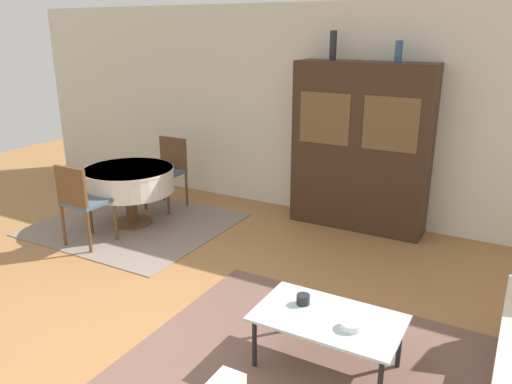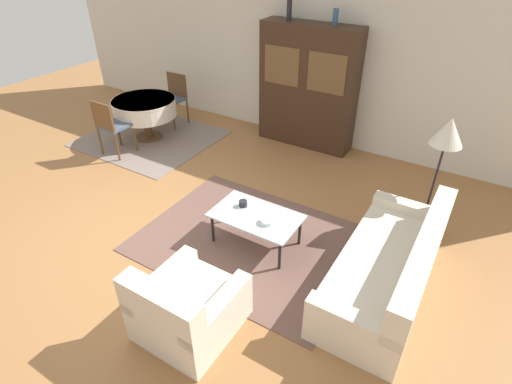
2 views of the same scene
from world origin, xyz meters
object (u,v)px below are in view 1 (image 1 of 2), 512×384
(coffee_table, at_px, (328,321))
(dining_table, at_px, (129,180))
(display_cabinet, at_px, (360,148))
(dining_chair_near, at_px, (81,199))
(cup, at_px, (303,299))
(vase_short, at_px, (399,51))
(bowl, at_px, (351,325))
(vase_tall, at_px, (333,45))
(dining_chair_far, at_px, (168,167))

(coffee_table, distance_m, dining_table, 3.55)
(coffee_table, relative_size, display_cabinet, 0.52)
(dining_chair_near, bearing_deg, cup, -11.87)
(dining_table, relative_size, vase_short, 4.74)
(cup, height_order, bowl, cup)
(dining_table, bearing_deg, dining_chair_near, -90.00)
(dining_chair_near, relative_size, vase_tall, 2.81)
(bowl, height_order, vase_short, vase_short)
(display_cabinet, height_order, bowl, display_cabinet)
(display_cabinet, relative_size, vase_short, 8.65)
(display_cabinet, height_order, dining_table, display_cabinet)
(bowl, bearing_deg, vase_tall, 114.45)
(coffee_table, relative_size, dining_chair_far, 1.10)
(dining_table, bearing_deg, vase_tall, 32.38)
(dining_chair_far, bearing_deg, vase_tall, -165.00)
(dining_table, distance_m, dining_chair_near, 0.77)
(dining_chair_near, height_order, bowl, dining_chair_near)
(cup, height_order, vase_short, vase_short)
(dining_chair_far, bearing_deg, cup, 144.04)
(bowl, bearing_deg, display_cabinet, 107.32)
(dining_chair_near, xyz_separation_m, vase_tall, (2.10, 2.11, 1.63))
(coffee_table, bearing_deg, vase_tall, 111.69)
(dining_chair_far, bearing_deg, dining_chair_near, 90.00)
(vase_tall, bearing_deg, dining_table, -147.62)
(display_cabinet, distance_m, vase_tall, 1.25)
(dining_chair_far, bearing_deg, display_cabinet, -167.38)
(dining_chair_far, relative_size, cup, 9.57)
(coffee_table, bearing_deg, dining_chair_near, 167.68)
(vase_tall, xyz_separation_m, vase_short, (0.77, 0.00, -0.05))
(dining_table, relative_size, dining_chair_far, 1.17)
(dining_chair_near, distance_m, dining_chair_far, 1.54)
(cup, distance_m, vase_tall, 3.36)
(dining_table, height_order, vase_tall, vase_tall)
(coffee_table, xyz_separation_m, dining_table, (-3.22, 1.47, 0.20))
(display_cabinet, distance_m, bowl, 3.06)
(coffee_table, xyz_separation_m, display_cabinet, (-0.71, 2.81, 0.63))
(dining_chair_near, relative_size, dining_chair_far, 1.00)
(display_cabinet, xyz_separation_m, dining_chair_near, (-2.51, -2.10, -0.45))
(display_cabinet, distance_m, vase_short, 1.18)
(dining_table, height_order, cup, dining_table)
(vase_short, bearing_deg, cup, -87.56)
(dining_chair_far, bearing_deg, coffee_table, 145.13)
(bowl, bearing_deg, vase_short, 100.54)
(coffee_table, height_order, cup, cup)
(bowl, bearing_deg, cup, 161.86)
(display_cabinet, height_order, vase_tall, vase_tall)
(dining_table, bearing_deg, coffee_table, -24.59)
(dining_table, distance_m, dining_chair_far, 0.77)
(dining_chair_far, distance_m, cup, 3.70)
(vase_short, bearing_deg, dining_chair_far, -168.90)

